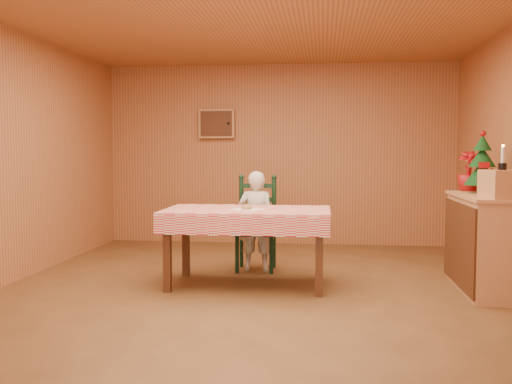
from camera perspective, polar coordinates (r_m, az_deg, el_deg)
ground at (r=5.48m, az=-0.25°, el=-10.11°), size 6.00×6.00×0.00m
cabin_walls at (r=5.86m, az=0.36°, el=8.80°), size 5.10×6.05×2.65m
dining_table at (r=5.69m, az=-0.88°, el=-2.54°), size 1.66×0.96×0.77m
ladder_chair at (r=6.49m, az=0.05°, el=-3.37°), size 0.44×0.40×1.08m
seated_child at (r=6.42m, az=-0.01°, el=-2.91°), size 0.41×0.27×1.12m
napkin at (r=5.63m, az=-0.95°, el=-1.75°), size 0.34×0.34×0.00m
donut at (r=5.63m, az=-0.95°, el=-1.54°), size 0.13×0.13×0.04m
shelf_unit at (r=5.90m, az=22.02°, el=-4.76°), size 0.54×1.24×0.93m
crate at (r=5.46m, az=23.37°, el=0.73°), size 0.36×0.36×0.25m
christmas_tree at (r=6.08m, az=21.67°, el=2.55°), size 0.34×0.34×0.62m
flower_arrangement at (r=6.36m, az=20.52°, el=1.99°), size 0.26×0.26×0.42m
candle_set at (r=5.46m, az=23.43°, el=2.72°), size 0.07×0.07×0.22m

